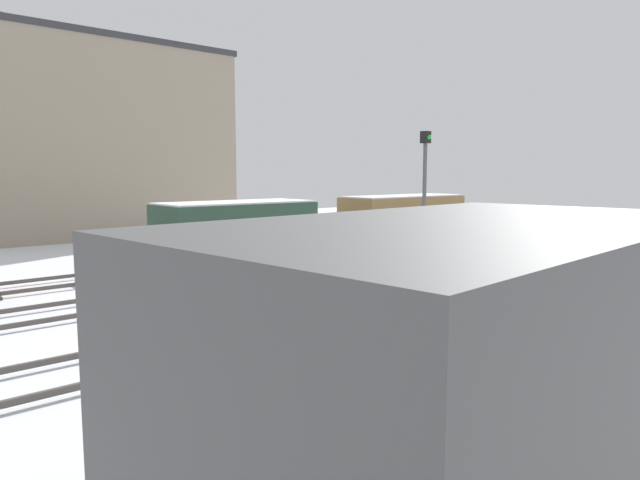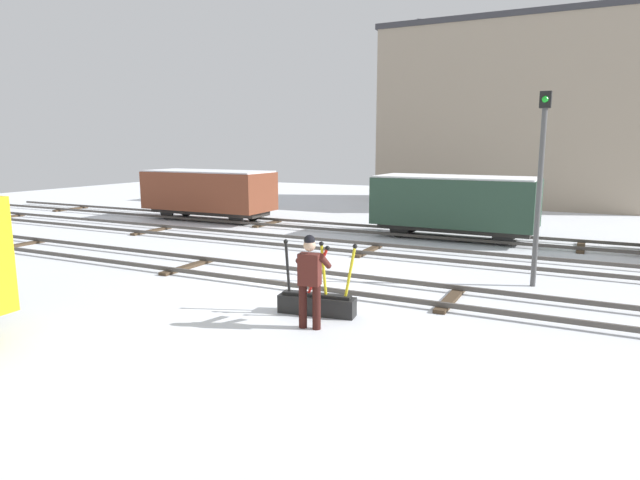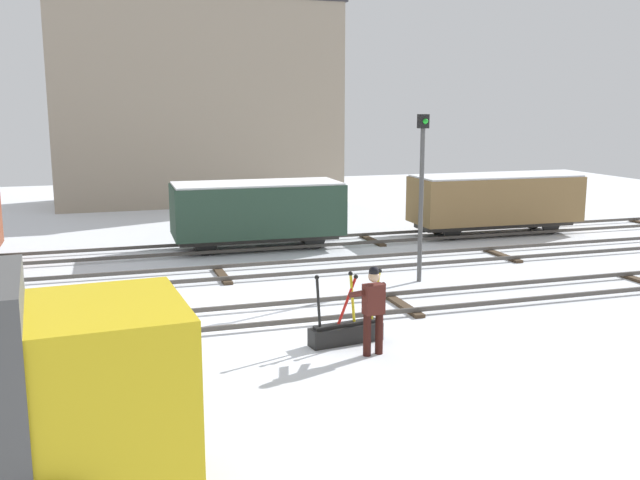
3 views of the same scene
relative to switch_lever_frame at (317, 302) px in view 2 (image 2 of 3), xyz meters
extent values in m
plane|color=silver|center=(-1.39, 2.02, -0.25)|extent=(60.00, 60.00, 0.00)
cube|color=#4C4742|center=(-1.39, 1.30, -0.12)|extent=(44.00, 0.07, 0.10)
cube|color=#4C4742|center=(-1.39, 2.74, -0.12)|extent=(44.00, 0.07, 0.10)
cube|color=#423323|center=(-11.95, 2.02, -0.21)|extent=(0.24, 1.94, 0.08)
cube|color=#423323|center=(-4.91, 2.02, -0.21)|extent=(0.24, 1.94, 0.08)
cube|color=#423323|center=(2.13, 2.02, -0.21)|extent=(0.24, 1.94, 0.08)
cube|color=#4C4742|center=(-1.39, 5.53, -0.12)|extent=(44.00, 0.07, 0.10)
cube|color=#4C4742|center=(-1.39, 6.97, -0.12)|extent=(44.00, 0.07, 0.10)
cube|color=#423323|center=(-18.99, 6.25, -0.21)|extent=(0.24, 1.94, 0.08)
cube|color=#423323|center=(-10.19, 6.25, -0.21)|extent=(0.24, 1.94, 0.08)
cube|color=#423323|center=(-1.39, 6.25, -0.21)|extent=(0.24, 1.94, 0.08)
cube|color=#4C4742|center=(-1.39, 9.10, -0.12)|extent=(44.00, 0.07, 0.10)
cube|color=#4C4742|center=(-1.39, 10.54, -0.12)|extent=(44.00, 0.07, 0.10)
cube|color=#423323|center=(-18.99, 9.82, -0.21)|extent=(0.24, 1.94, 0.08)
cube|color=#423323|center=(-7.26, 9.82, -0.21)|extent=(0.24, 1.94, 0.08)
cube|color=#423323|center=(4.48, 9.82, -0.21)|extent=(0.24, 1.94, 0.08)
cube|color=black|center=(0.00, 0.00, -0.07)|extent=(1.56, 0.57, 0.36)
cube|color=black|center=(0.00, 0.00, 0.14)|extent=(1.38, 0.39, 0.06)
cylinder|color=black|center=(-0.60, -0.09, 0.63)|extent=(0.13, 0.07, 1.05)
sphere|color=black|center=(-0.64, -0.09, 1.16)|extent=(0.09, 0.09, 0.09)
cylinder|color=red|center=(0.01, 0.00, 0.59)|extent=(0.46, 0.12, 0.99)
sphere|color=black|center=(0.21, 0.03, 1.08)|extent=(0.09, 0.09, 0.09)
cylinder|color=yellow|center=(0.14, 0.02, 0.63)|extent=(0.16, 0.08, 1.05)
sphere|color=black|center=(0.09, 0.01, 1.16)|extent=(0.09, 0.09, 0.09)
cylinder|color=yellow|center=(0.65, 0.09, 0.63)|extent=(0.25, 0.09, 1.04)
sphere|color=black|center=(0.74, 0.11, 1.14)|extent=(0.09, 0.09, 0.09)
cylinder|color=#351511|center=(0.13, -0.82, 0.15)|extent=(0.15, 0.15, 0.80)
cylinder|color=#351511|center=(0.38, -0.78, 0.15)|extent=(0.15, 0.15, 0.80)
cube|color=#4C1E19|center=(0.26, -0.80, 0.84)|extent=(0.41, 0.29, 0.57)
sphere|color=tan|center=(0.26, -0.80, 1.27)|extent=(0.22, 0.22, 0.22)
sphere|color=black|center=(0.26, -0.80, 1.36)|extent=(0.20, 0.20, 0.20)
cylinder|color=#4C1E19|center=(0.01, -0.57, 0.90)|extent=(0.19, 0.55, 0.27)
cylinder|color=#4C1E19|center=(0.43, -0.54, 0.95)|extent=(0.18, 0.53, 0.37)
cylinder|color=#4C4C4C|center=(3.56, 4.16, 1.78)|extent=(0.12, 0.12, 4.06)
cube|color=black|center=(3.56, 4.16, 3.99)|extent=(0.24, 0.24, 0.36)
sphere|color=green|center=(3.56, 4.03, 3.99)|extent=(0.14, 0.14, 0.14)
cube|color=gray|center=(0.32, 22.45, 4.45)|extent=(13.34, 5.08, 9.40)
cube|color=#38383D|center=(0.32, 22.45, 9.30)|extent=(13.61, 5.18, 0.30)
cube|color=#2D2B28|center=(0.41, 9.82, 0.15)|extent=(5.22, 1.48, 0.20)
cube|color=#284233|center=(0.41, 9.82, 1.07)|extent=(5.52, 2.39, 1.63)
cube|color=white|center=(0.41, 9.82, 1.91)|extent=(5.41, 2.30, 0.06)
cylinder|color=black|center=(-1.38, 9.24, 0.10)|extent=(0.70, 0.12, 0.70)
cylinder|color=black|center=(-1.35, 10.49, 0.10)|extent=(0.70, 0.12, 0.70)
cylinder|color=black|center=(2.17, 9.16, 0.10)|extent=(0.70, 0.12, 0.70)
cylinder|color=black|center=(2.20, 10.41, 0.10)|extent=(0.70, 0.12, 0.70)
cube|color=#2D2B28|center=(-10.23, 9.82, 0.15)|extent=(5.40, 1.37, 0.20)
cube|color=brown|center=(-10.23, 9.82, 1.05)|extent=(5.68, 2.28, 1.61)
cube|color=silver|center=(-10.23, 9.82, 1.89)|extent=(5.57, 2.19, 0.06)
cylinder|color=black|center=(-12.08, 9.20, 0.10)|extent=(0.70, 0.10, 0.70)
cylinder|color=black|center=(-12.07, 10.45, 0.10)|extent=(0.70, 0.10, 0.70)
cylinder|color=black|center=(-8.39, 9.19, 0.10)|extent=(0.70, 0.10, 0.70)
cylinder|color=black|center=(-8.39, 10.44, 0.10)|extent=(0.70, 0.10, 0.70)
ellipsoid|color=#333338|center=(-4.12, 20.26, 9.51)|extent=(0.28, 0.19, 0.11)
sphere|color=#333338|center=(-4.22, 20.22, 9.55)|extent=(0.07, 0.07, 0.07)
camera|label=1|loc=(-10.39, -6.87, 2.91)|focal=32.01mm
camera|label=2|loc=(4.59, -9.09, 3.02)|focal=30.47mm
camera|label=3|loc=(-4.57, -12.74, 4.39)|focal=39.96mm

